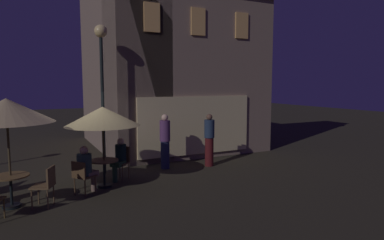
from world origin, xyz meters
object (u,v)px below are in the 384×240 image
Objects in this scene: patio_umbrella_1 at (103,117)px; cafe_chair_4 at (123,159)px; cafe_table_0 at (11,183)px; cafe_table_1 at (104,167)px; patron_seated_1 at (120,157)px; patron_standing_3 at (209,140)px; cafe_chair_3 at (82,174)px; patron_seated_0 at (86,167)px; patron_standing_2 at (165,141)px; cafe_chair_2 at (47,183)px; patio_umbrella_0 at (6,111)px; street_lamp_near_corner at (102,63)px.

patio_umbrella_1 reaches higher than cafe_chair_4.
cafe_table_0 is 1.03× the size of cafe_table_1.
patron_standing_3 is (3.11, 0.29, 0.20)m from patron_seated_1.
cafe_chair_3 is (1.54, 0.13, -0.02)m from cafe_table_0.
patron_seated_0 is at bearing -86.95° from patron_standing_3.
cafe_table_0 is at bearing -164.79° from patio_umbrella_1.
patron_seated_0 reaches higher than cafe_chair_3.
cafe_chair_4 is at bearing 40.18° from cafe_table_1.
patron_seated_1 is 3.13m from patron_standing_3.
cafe_chair_3 reaches higher than cafe_table_1.
patron_standing_2 is (2.20, 1.10, -0.99)m from patio_umbrella_1.
cafe_chair_2 is 0.52× the size of patron_standing_3.
patio_umbrella_0 is 1.39× the size of patron_standing_3.
patron_seated_1 reaches higher than cafe_chair_3.
patron_seated_1 is 1.79m from patron_standing_2.
cafe_table_1 is at bearing 0.00° from cafe_chair_4.
patio_umbrella_0 is 2.22m from patron_seated_0.
patio_umbrella_0 is at bearing -18.18° from cafe_chair_4.
patio_umbrella_0 is at bearing -37.34° from patron_standing_2.
patio_umbrella_0 is at bearing -0.00° from cafe_chair_2.
cafe_table_0 is 1.68m from patron_seated_0.
patron_seated_0 is (-0.82, -1.76, -2.66)m from street_lamp_near_corner.
patron_seated_0 is 0.69× the size of patron_standing_2.
patron_standing_2 is at bearing 26.58° from cafe_table_1.
cafe_chair_2 is at bearing -5.32° from cafe_chair_4.
cafe_table_1 is (2.18, 0.59, -0.01)m from cafe_table_0.
patron_standing_3 is at bearing 145.24° from patron_seated_1.
patio_umbrella_1 is 2.29× the size of cafe_chair_4.
cafe_table_0 is 0.36× the size of patio_umbrella_1.
cafe_chair_3 is at bearing 4.76° from patio_umbrella_0.
patio_umbrella_0 is 2.25m from cafe_chair_3.
cafe_chair_3 is 0.49× the size of patron_standing_2.
patron_seated_1 reaches higher than cafe_chair_4.
patio_umbrella_1 is at bearing 0.00° from cafe_chair_4.
patron_standing_2 is (4.38, 1.69, 0.35)m from cafe_table_0.
cafe_chair_2 reaches higher than cafe_table_1.
cafe_chair_2 is 4.21m from patron_standing_2.
patio_umbrella_0 is (-2.18, -0.59, 1.62)m from cafe_table_1.
patio_umbrella_0 is 1.79m from cafe_chair_2.
cafe_chair_4 is at bearing 2.33° from patron_seated_0.
cafe_chair_4 is at bearing 40.18° from patio_umbrella_1.
cafe_chair_2 is at bearing -127.50° from street_lamp_near_corner.
patron_standing_2 is (2.20, 1.10, 0.36)m from cafe_table_1.
patron_seated_0 is at bearing 7.26° from cafe_table_0.
cafe_chair_4 is 0.19m from patron_seated_1.
patio_umbrella_1 is at bearing -90.51° from patron_standing_3.
patron_standing_3 reaches higher than cafe_chair_4.
patron_standing_2 is (4.38, 1.69, -1.26)m from patio_umbrella_0.
patron_seated_1 is at bearing -120.43° from cafe_chair_2.
patio_umbrella_1 reaches higher than cafe_table_1.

